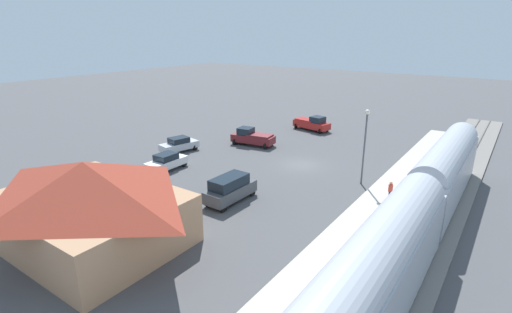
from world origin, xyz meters
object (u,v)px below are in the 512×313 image
at_px(pedestrian_on_platform, 390,190).
at_px(sedan_silver, 179,144).
at_px(station_building, 88,202).
at_px(pickup_red, 312,123).
at_px(pickup_maroon, 252,137).
at_px(suv_charcoal, 230,188).
at_px(sedan_white, 166,162).
at_px(light_pole_near_platform, 365,138).

distance_m(pedestrian_on_platform, sedan_silver, 24.86).
xyz_separation_m(station_building, pickup_red, (1.93, -36.17, -1.96)).
relative_size(station_building, pickup_maroon, 2.26).
distance_m(suv_charcoal, pickup_red, 26.26).
xyz_separation_m(station_building, sedan_white, (6.65, -12.72, -2.11)).
bearing_deg(sedan_white, station_building, 117.62).
distance_m(station_building, light_pole_near_platform, 23.39).
bearing_deg(sedan_white, pedestrian_on_platform, -167.35).
distance_m(pickup_red, light_pole_near_platform, 20.75).
distance_m(pedestrian_on_platform, pickup_red, 24.98).
bearing_deg(pickup_maroon, suv_charcoal, 119.10).
height_order(pickup_maroon, suv_charcoal, suv_charcoal).
relative_size(station_building, sedan_white, 2.81).
distance_m(sedan_silver, sedan_white, 6.29).
bearing_deg(sedan_white, suv_charcoal, 167.53).
xyz_separation_m(pickup_maroon, pickup_red, (-2.71, -11.06, 0.00)).
relative_size(pedestrian_on_platform, sedan_silver, 0.36).
xyz_separation_m(pickup_maroon, suv_charcoal, (-8.14, 14.63, 0.12)).
bearing_deg(suv_charcoal, sedan_silver, -28.59).
xyz_separation_m(pickup_maroon, light_pole_near_platform, (-15.84, 4.62, 3.47)).
height_order(suv_charcoal, sedan_silver, suv_charcoal).
bearing_deg(light_pole_near_platform, pickup_red, -50.07).
relative_size(pickup_red, light_pole_near_platform, 0.80).
height_order(sedan_white, light_pole_near_platform, light_pole_near_platform).
bearing_deg(light_pole_near_platform, sedan_silver, 6.81).
distance_m(station_building, suv_charcoal, 11.20).
height_order(suv_charcoal, light_pole_near_platform, light_pole_near_platform).
height_order(pedestrian_on_platform, pickup_maroon, pickup_maroon).
height_order(pedestrian_on_platform, sedan_silver, pedestrian_on_platform).
height_order(pickup_maroon, pickup_red, same).
distance_m(sedan_silver, light_pole_near_platform, 21.83).
bearing_deg(sedan_white, pickup_maroon, -99.26).
bearing_deg(sedan_white, sedan_silver, -55.93).
xyz_separation_m(pedestrian_on_platform, suv_charcoal, (11.17, 7.03, -0.13)).
xyz_separation_m(sedan_white, light_pole_near_platform, (-17.85, -7.76, 3.62)).
xyz_separation_m(sedan_silver, light_pole_near_platform, (-21.38, -2.55, 3.62)).
relative_size(sedan_silver, light_pole_near_platform, 0.68).
bearing_deg(suv_charcoal, pickup_maroon, -60.90).
relative_size(suv_charcoal, pickup_red, 0.87).
bearing_deg(sedan_silver, suv_charcoal, 151.41).
height_order(pedestrian_on_platform, sedan_white, pedestrian_on_platform).
bearing_deg(suv_charcoal, pedestrian_on_platform, -147.79).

